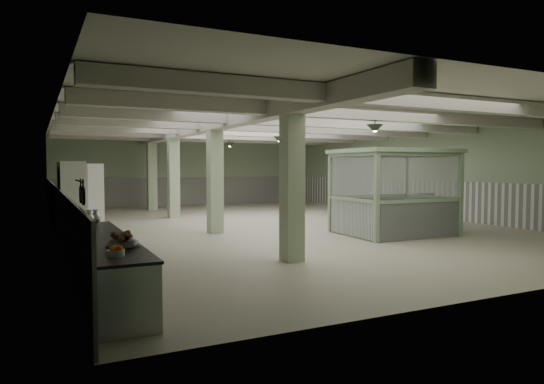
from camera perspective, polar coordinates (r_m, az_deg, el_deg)
name	(u,v)px	position (r m, az deg, el deg)	size (l,w,h in m)	color
floor	(273,225)	(17.10, 0.13, -3.92)	(20.00, 20.00, 0.00)	beige
ceiling	(273,122)	(17.05, 0.13, 8.18)	(14.00, 20.00, 0.02)	silver
wall_back	(191,172)	(26.32, -9.55, 2.39)	(14.00, 0.02, 3.60)	#95A685
wall_front	(540,182)	(9.15, 29.03, 0.99)	(14.00, 0.02, 3.60)	#95A685
wall_left	(55,176)	(15.24, -24.21, 1.76)	(0.02, 20.00, 3.60)	#95A685
wall_right	(425,173)	(21.03, 17.51, 2.15)	(0.02, 20.00, 3.60)	#95A685
wainscot_left	(56,212)	(15.29, -24.03, -2.18)	(0.05, 19.90, 1.50)	white
wainscot_right	(424,198)	(21.06, 17.42, -0.71)	(0.05, 19.90, 1.50)	white
wainscot_back	(191,191)	(26.33, -9.51, 0.11)	(13.90, 0.05, 1.50)	white
girder	(204,126)	(16.08, -7.95, 7.68)	(0.45, 19.90, 0.40)	beige
beam_a	(431,102)	(10.86, 18.20, 10.04)	(13.90, 0.35, 0.32)	beige
beam_b	(359,114)	(12.76, 10.24, 9.07)	(13.90, 0.35, 0.32)	beige
beam_c	(310,122)	(14.84, 4.45, 8.25)	(13.90, 0.35, 0.32)	beige
beam_d	(273,128)	(17.03, 0.13, 7.58)	(13.90, 0.35, 0.32)	beige
beam_e	(245,132)	(19.30, -3.18, 7.04)	(13.90, 0.35, 0.32)	beige
beam_f	(223,136)	(21.62, -5.78, 6.59)	(13.90, 0.35, 0.32)	beige
beam_g	(205,139)	(23.97, -7.87, 6.22)	(13.90, 0.35, 0.32)	beige
column_a	(292,179)	(10.50, 2.37, 1.58)	(0.42, 0.42, 3.60)	#B8CBA4
column_b	(215,175)	(15.09, -6.73, 1.99)	(0.42, 0.42, 3.60)	#B8CBA4
column_c	(173,173)	(19.87, -11.52, 2.19)	(0.42, 0.42, 3.60)	#B8CBA4
column_d	(152,172)	(23.76, -13.96, 2.28)	(0.42, 0.42, 3.60)	#B8CBA4
hook_rail	(79,181)	(7.65, -21.78, 1.21)	(0.02, 0.02, 1.20)	black
pendant_front	(375,129)	(13.03, 12.01, 7.29)	(0.44, 0.44, 0.22)	#29372A
pendant_mid	(279,139)	(17.68, 0.87, 6.21)	(0.44, 0.44, 0.22)	#29372A
pendant_back	(230,145)	(22.24, -5.01, 5.54)	(0.44, 0.44, 0.22)	#29372A
prep_counter	(103,265)	(8.44, -19.24, -8.10)	(0.84, 4.82, 0.91)	#AAAAAE
pitcher_near	(89,218)	(10.17, -20.74, -2.86)	(0.21, 0.25, 0.31)	#AAAAAE
pitcher_far	(95,217)	(10.44, -20.07, -2.75)	(0.20, 0.23, 0.29)	#AAAAAE
veg_colander	(123,240)	(7.30, -17.17, -5.41)	(0.48, 0.48, 0.22)	#424247
orange_bowl	(116,254)	(6.60, -17.90, -6.91)	(0.23, 0.23, 0.08)	#B2B2B7
skillet_near	(83,196)	(7.58, -21.32, -0.46)	(0.26, 0.26, 0.04)	black
skillet_far	(81,195)	(7.98, -21.56, -0.30)	(0.27, 0.27, 0.04)	black
walkin_cooler	(72,202)	(14.21, -22.49, -1.12)	(1.15, 2.39, 2.19)	white
guard_booth	(393,177)	(15.19, 14.09, 1.74)	(3.33, 2.86, 2.58)	#8AA785
filing_cabinet	(426,211)	(16.78, 17.64, -2.13)	(0.39, 0.55, 1.20)	#5A5C4C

